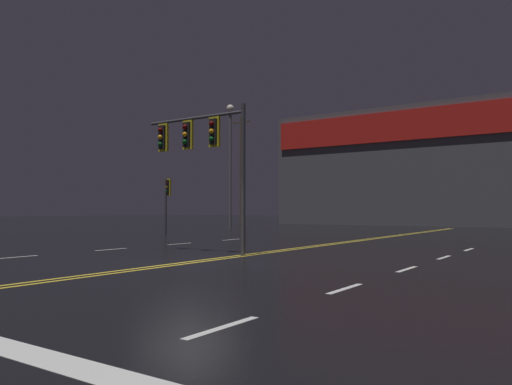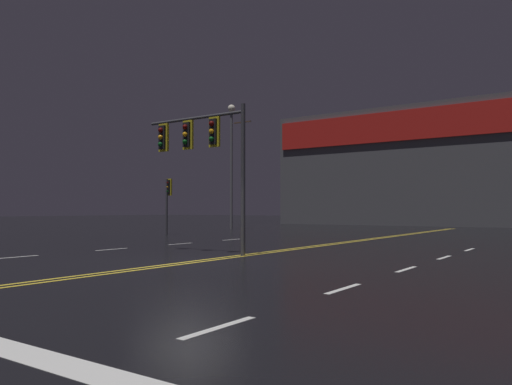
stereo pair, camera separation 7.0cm
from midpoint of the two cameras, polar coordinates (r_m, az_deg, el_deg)
name	(u,v)px [view 2 (the right image)]	position (r m, az deg, el deg)	size (l,w,h in m)	color
ground_plane	(189,263)	(13.79, -7.50, -7.94)	(200.00, 200.00, 0.00)	black
road_markings	(181,271)	(11.98, -8.40, -8.82)	(15.93, 60.00, 0.01)	gold
traffic_signal_median	(199,142)	(16.86, -6.41, 5.76)	(4.12, 0.36, 4.78)	#38383D
traffic_signal_corner_northwest	(168,194)	(29.65, -9.95, -0.11)	(0.42, 0.36, 3.27)	#38383D
streetlight_near_left	(231,149)	(37.50, -2.77, 4.95)	(0.56, 0.56, 9.35)	#59595E
building_backdrop	(476,166)	(50.41, 23.86, 2.80)	(36.30, 10.23, 10.98)	#4C4C51
utility_pole_row	(443,160)	(44.21, 20.62, 3.55)	(45.57, 0.26, 11.39)	#4C3828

